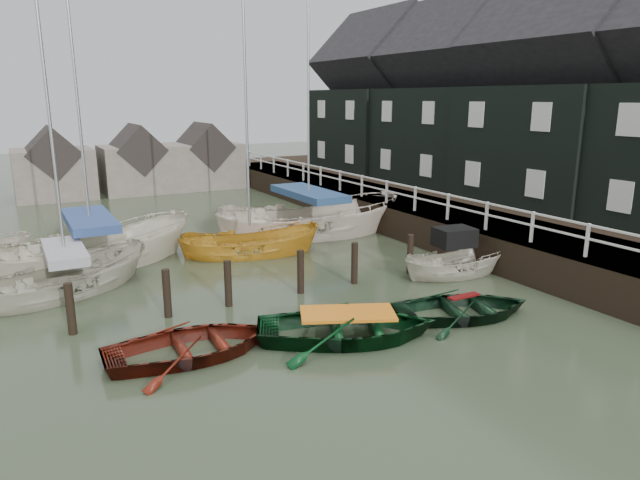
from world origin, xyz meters
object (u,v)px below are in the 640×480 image
sailboat_a (69,290)px  sailboat_c (251,254)px  rowboat_red (193,356)px  rowboat_green (347,339)px  sailboat_b (94,265)px  rowboat_dkgreen (462,317)px  sailboat_d (309,233)px  motorboat (456,272)px

sailboat_a → sailboat_c: bearing=-102.3°
rowboat_red → sailboat_c: size_ratio=0.37×
rowboat_green → sailboat_b: sailboat_b is taller
rowboat_red → rowboat_green: rowboat_green is taller
rowboat_red → sailboat_a: size_ratio=0.37×
rowboat_red → sailboat_b: (-1.01, 9.07, 0.06)m
rowboat_red → rowboat_green: 3.87m
rowboat_dkgreen → sailboat_b: 13.30m
sailboat_c → sailboat_d: bearing=-46.9°
rowboat_red → sailboat_a: (-2.12, 6.43, 0.07)m
motorboat → sailboat_a: (-12.04, 4.57, -0.04)m
rowboat_red → rowboat_dkgreen: size_ratio=1.04×
rowboat_green → sailboat_a: 9.43m
rowboat_green → sailboat_a: size_ratio=0.41×
rowboat_red → sailboat_d: size_ratio=0.29×
sailboat_b → sailboat_d: size_ratio=0.83×
rowboat_red → rowboat_dkgreen: rowboat_red is taller
rowboat_dkgreen → sailboat_d: 10.93m
sailboat_a → rowboat_green: bearing=-165.6°
rowboat_green → rowboat_dkgreen: size_ratio=1.16×
sailboat_a → motorboat: bearing=-134.9°
motorboat → sailboat_d: sailboat_d is taller
rowboat_dkgreen → sailboat_d: (0.84, 10.90, 0.06)m
rowboat_red → sailboat_a: 6.77m
rowboat_red → sailboat_b: sailboat_b is taller
rowboat_green → sailboat_c: (0.91, 8.80, 0.02)m
sailboat_a → sailboat_d: bearing=-96.8°
rowboat_red → motorboat: bearing=-77.5°
rowboat_dkgreen → rowboat_green: bearing=101.9°
motorboat → sailboat_a: size_ratio=0.38×
sailboat_a → sailboat_d: (10.35, 3.24, -0.01)m
rowboat_red → rowboat_dkgreen: 7.50m
sailboat_b → sailboat_d: bearing=-97.0°
motorboat → rowboat_green: bearing=122.0°
rowboat_green → motorboat: bearing=-41.0°
rowboat_dkgreen → sailboat_b: size_ratio=0.34×
sailboat_a → sailboat_d: size_ratio=0.80×
rowboat_red → motorboat: 10.09m
sailboat_a → sailboat_b: sailboat_b is taller
rowboat_dkgreen → sailboat_d: size_ratio=0.28×
sailboat_d → sailboat_c: bearing=131.1°
motorboat → sailboat_c: (-5.26, 6.00, -0.08)m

